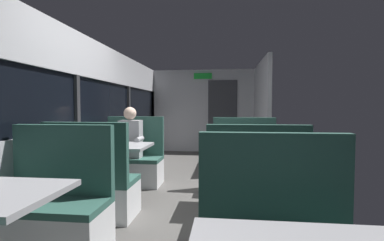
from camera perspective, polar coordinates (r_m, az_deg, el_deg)
ground_plane at (r=3.89m, az=-2.54°, el=-16.32°), size 3.30×9.20×0.02m
carriage_window_panel_left at (r=4.16m, az=-22.74°, el=0.46°), size 0.09×8.48×2.30m
carriage_end_bulkhead at (r=7.84m, az=2.68°, el=1.90°), size 2.90×0.11×2.30m
carriage_aisle_panel_right at (r=6.68m, az=13.98°, el=1.76°), size 0.08×2.40×2.30m
bench_near_window_facing_entry at (r=2.84m, az=-26.50°, el=-16.74°), size 0.95×0.50×1.10m
dining_table_mid_window at (r=4.00m, az=-15.28°, el=-6.25°), size 0.90×0.70×0.74m
bench_mid_window_facing_end at (r=3.45m, az=-19.64°, el=-13.10°), size 0.95×0.50×1.10m
bench_mid_window_facing_entry at (r=4.71m, az=-12.04°, el=-8.71°), size 0.95×0.50×1.10m
dining_table_rear_aisle at (r=3.54m, az=11.61°, el=-7.39°), size 0.90×0.70×0.74m
bench_rear_aisle_facing_end at (r=2.94m, az=12.81°, el=-15.79°), size 0.95×0.50×1.10m
bench_rear_aisle_facing_entry at (r=4.29m, az=10.72°, el=-9.84°), size 0.95×0.50×1.10m
seated_passenger at (r=4.60m, az=-12.36°, el=-6.33°), size 0.47×0.55×1.26m
coffee_cup_primary at (r=3.51m, az=11.45°, el=-5.07°), size 0.07×0.07×0.09m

